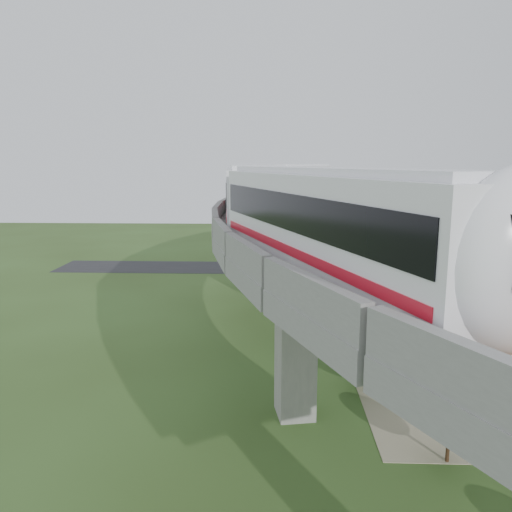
{
  "coord_description": "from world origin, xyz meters",
  "views": [
    {
      "loc": [
        -0.27,
        -36.93,
        14.2
      ],
      "look_at": [
        -1.66,
        -1.2,
        7.5
      ],
      "focal_mm": 35.0,
      "sensor_mm": 36.0,
      "label": 1
    }
  ],
  "objects_px": {
    "car_dark": "(427,344)",
    "car_white": "(442,390)",
    "metro_train": "(284,188)",
    "car_red": "(500,361)"
  },
  "relations": [
    {
      "from": "car_red",
      "to": "car_white",
      "type": "bearing_deg",
      "value": -81.22
    },
    {
      "from": "metro_train",
      "to": "car_red",
      "type": "relative_size",
      "value": 14.92
    },
    {
      "from": "car_white",
      "to": "car_red",
      "type": "distance_m",
      "value": 7.11
    },
    {
      "from": "car_red",
      "to": "car_dark",
      "type": "relative_size",
      "value": 1.01
    },
    {
      "from": "car_red",
      "to": "car_dark",
      "type": "xyz_separation_m",
      "value": [
        -3.98,
        3.49,
        -0.09
      ]
    },
    {
      "from": "metro_train",
      "to": "car_dark",
      "type": "bearing_deg",
      "value": -7.94
    },
    {
      "from": "metro_train",
      "to": "car_white",
      "type": "bearing_deg",
      "value": -45.29
    },
    {
      "from": "metro_train",
      "to": "car_red",
      "type": "xyz_separation_m",
      "value": [
        14.95,
        -5.02,
        -11.59
      ]
    },
    {
      "from": "car_dark",
      "to": "car_white",
      "type": "bearing_deg",
      "value": 156.7
    },
    {
      "from": "metro_train",
      "to": "car_red",
      "type": "height_order",
      "value": "metro_train"
    }
  ]
}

